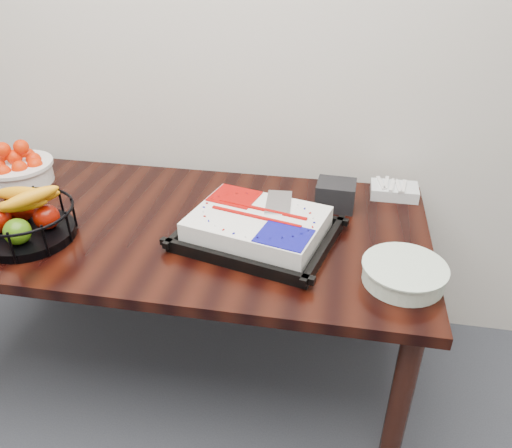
% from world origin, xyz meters
% --- Properties ---
extents(table, '(1.80, 0.90, 0.75)m').
position_xyz_m(table, '(0.00, 2.00, 0.66)').
color(table, black).
rests_on(table, ground).
extents(cake_tray, '(0.58, 0.50, 0.10)m').
position_xyz_m(cake_tray, '(0.31, 1.94, 0.80)').
color(cake_tray, black).
rests_on(cake_tray, table).
extents(tangerine_bowl, '(0.29, 0.29, 0.18)m').
position_xyz_m(tangerine_bowl, '(-0.75, 2.19, 0.83)').
color(tangerine_bowl, white).
rests_on(tangerine_bowl, table).
extents(fruit_basket, '(0.34, 0.34, 0.18)m').
position_xyz_m(fruit_basket, '(-0.48, 1.80, 0.82)').
color(fruit_basket, black).
rests_on(fruit_basket, table).
extents(plate_stack, '(0.26, 0.26, 0.06)m').
position_xyz_m(plate_stack, '(0.78, 1.78, 0.78)').
color(plate_stack, white).
rests_on(plate_stack, table).
extents(fork_bag, '(0.18, 0.12, 0.05)m').
position_xyz_m(fork_bag, '(0.79, 2.35, 0.78)').
color(fork_bag, silver).
rests_on(fork_bag, table).
extents(napkin_box, '(0.15, 0.13, 0.10)m').
position_xyz_m(napkin_box, '(0.56, 2.22, 0.80)').
color(napkin_box, black).
rests_on(napkin_box, table).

